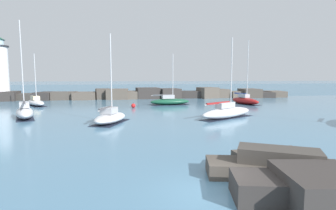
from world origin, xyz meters
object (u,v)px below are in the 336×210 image
at_px(sailboat_moored_2, 36,102).
at_px(mooring_buoy_orange_near, 133,106).
at_px(sailboat_moored_4, 110,117).
at_px(sailboat_moored_0, 25,112).
at_px(sailboat_moored_1, 170,101).
at_px(sailboat_moored_6, 227,112).
at_px(sailboat_moored_7, 245,100).

relative_size(sailboat_moored_2, mooring_buoy_orange_near, 9.85).
relative_size(sailboat_moored_4, mooring_buoy_orange_near, 10.51).
bearing_deg(sailboat_moored_4, sailboat_moored_0, 154.37).
bearing_deg(sailboat_moored_0, sailboat_moored_1, 31.57).
xyz_separation_m(sailboat_moored_4, sailboat_moored_6, (13.39, 1.07, 0.09)).
height_order(sailboat_moored_0, sailboat_moored_7, sailboat_moored_0).
distance_m(sailboat_moored_1, sailboat_moored_7, 13.47).
bearing_deg(sailboat_moored_7, mooring_buoy_orange_near, -172.66).
relative_size(sailboat_moored_7, mooring_buoy_orange_near, 12.62).
relative_size(sailboat_moored_0, mooring_buoy_orange_near, 12.81).
bearing_deg(mooring_buoy_orange_near, sailboat_moored_0, -146.95).
height_order(sailboat_moored_0, mooring_buoy_orange_near, sailboat_moored_0).
distance_m(sailboat_moored_0, mooring_buoy_orange_near, 15.40).
bearing_deg(sailboat_moored_4, sailboat_moored_6, 4.59).
bearing_deg(sailboat_moored_4, sailboat_moored_1, 60.91).
bearing_deg(sailboat_moored_1, sailboat_moored_2, 172.47).
relative_size(sailboat_moored_6, mooring_buoy_orange_near, 10.66).
height_order(sailboat_moored_4, sailboat_moored_7, sailboat_moored_7).
distance_m(sailboat_moored_0, sailboat_moored_2, 15.23).
bearing_deg(sailboat_moored_6, sailboat_moored_2, 145.26).
distance_m(sailboat_moored_2, mooring_buoy_orange_near, 17.52).
bearing_deg(sailboat_moored_0, sailboat_moored_4, -25.63).
height_order(sailboat_moored_1, sailboat_moored_7, sailboat_moored_7).
bearing_deg(sailboat_moored_6, sailboat_moored_1, 104.81).
xyz_separation_m(sailboat_moored_0, sailboat_moored_6, (23.41, -3.73, -0.06)).
bearing_deg(sailboat_moored_2, mooring_buoy_orange_near, -21.63).
bearing_deg(sailboat_moored_4, sailboat_moored_7, 34.75).
relative_size(sailboat_moored_0, sailboat_moored_7, 1.02).
relative_size(sailboat_moored_1, sailboat_moored_6, 0.93).
height_order(sailboat_moored_1, mooring_buoy_orange_near, sailboat_moored_1).
xyz_separation_m(sailboat_moored_1, sailboat_moored_2, (-22.67, 3.00, -0.06)).
height_order(sailboat_moored_0, sailboat_moored_1, sailboat_moored_0).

